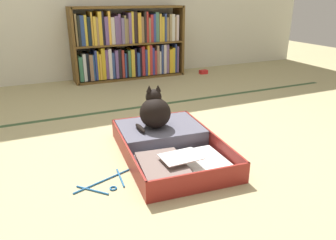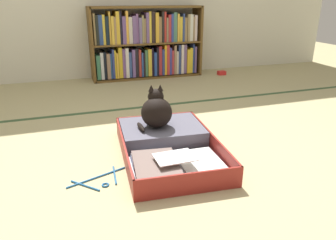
{
  "view_description": "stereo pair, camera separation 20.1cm",
  "coord_description": "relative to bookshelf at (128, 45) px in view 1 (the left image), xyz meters",
  "views": [
    {
      "loc": [
        -0.75,
        -1.61,
        0.96
      ],
      "look_at": [
        0.05,
        0.17,
        0.21
      ],
      "focal_mm": 34.5,
      "sensor_mm": 36.0,
      "label": 1
    },
    {
      "loc": [
        -0.56,
        -1.68,
        0.96
      ],
      "look_at": [
        0.05,
        0.17,
        0.21
      ],
      "focal_mm": 34.5,
      "sensor_mm": 36.0,
      "label": 2
    }
  ],
  "objects": [
    {
      "name": "ground_plane",
      "position": [
        -0.46,
        -2.23,
        -0.4
      ],
      "size": [
        10.0,
        10.0,
        0.0
      ],
      "primitive_type": "plane",
      "color": "tan"
    },
    {
      "name": "tatami_border",
      "position": [
        -0.46,
        -1.16,
        -0.4
      ],
      "size": [
        4.8,
        0.05,
        0.0
      ],
      "color": "#365130",
      "rests_on": "ground_plane"
    },
    {
      "name": "bookshelf",
      "position": [
        0.0,
        0.0,
        0.0
      ],
      "size": [
        1.37,
        0.29,
        0.86
      ],
      "color": "brown",
      "rests_on": "ground_plane"
    },
    {
      "name": "open_suitcase",
      "position": [
        -0.43,
        -2.09,
        -0.35
      ],
      "size": [
        0.66,
        0.94,
        0.13
      ],
      "color": "maroon",
      "rests_on": "ground_plane"
    },
    {
      "name": "black_cat",
      "position": [
        -0.45,
        -1.94,
        -0.17
      ],
      "size": [
        0.26,
        0.25,
        0.28
      ],
      "color": "black",
      "rests_on": "open_suitcase"
    },
    {
      "name": "clothes_hanger",
      "position": [
        -0.89,
        -2.32,
        -0.4
      ],
      "size": [
        0.34,
        0.23,
        0.01
      ],
      "color": "#23609A",
      "rests_on": "ground_plane"
    },
    {
      "name": "small_red_pouch",
      "position": [
        0.96,
        -0.2,
        -0.38
      ],
      "size": [
        0.1,
        0.07,
        0.05
      ],
      "color": "red",
      "rests_on": "ground_plane"
    }
  ]
}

